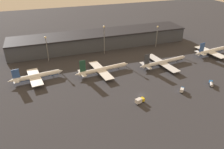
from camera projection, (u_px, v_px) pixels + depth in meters
ground at (141, 95)px, 142.85m from camera, size 600.00×600.00×0.00m
terminal_building at (101, 39)px, 217.03m from camera, size 174.07×28.79×14.53m
airplane_1 at (36, 76)px, 158.35m from camera, size 39.38×28.71×11.72m
airplane_2 at (102, 69)px, 168.73m from camera, size 45.33×34.22×13.62m
airplane_3 at (163, 62)px, 180.41m from camera, size 47.48×38.20×13.02m
airplane_4 at (211, 51)px, 199.88m from camera, size 39.08×32.12×13.46m
service_vehicle_2 at (182, 90)px, 145.20m from camera, size 4.99×5.00×2.95m
service_vehicle_4 at (140, 100)px, 133.92m from camera, size 6.73×4.45×3.47m
service_vehicle_5 at (211, 84)px, 152.52m from camera, size 5.49×6.77×2.61m
lamp_post_0 at (47, 45)px, 182.45m from camera, size 1.80×1.80×22.15m
lamp_post_1 at (104, 36)px, 195.86m from camera, size 1.80×1.80×26.31m
lamp_post_2 at (157, 33)px, 212.69m from camera, size 1.80×1.80×21.29m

